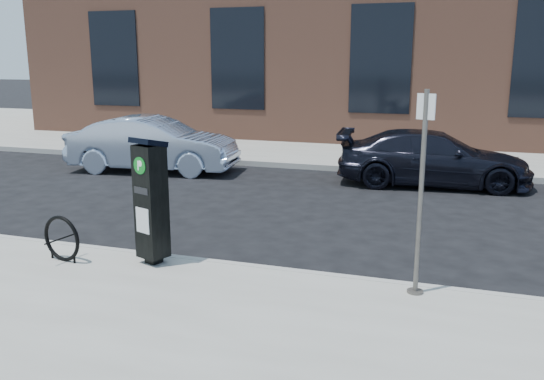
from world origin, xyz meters
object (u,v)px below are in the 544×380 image
at_px(parking_kiosk, 151,200).
at_px(sign_pole, 421,196).
at_px(bike_rack, 62,239).
at_px(car_silver, 153,144).
at_px(car_dark, 433,158).

xyz_separation_m(parking_kiosk, sign_pole, (3.71, 0.05, 0.32)).
bearing_deg(bike_rack, car_silver, 119.23).
relative_size(parking_kiosk, car_dark, 0.40).
xyz_separation_m(parking_kiosk, bike_rack, (-1.31, -0.35, -0.61)).
bearing_deg(sign_pole, parking_kiosk, -161.46).
relative_size(sign_pole, car_silver, 0.56).
bearing_deg(car_silver, car_dark, -92.80).
bearing_deg(parking_kiosk, car_dark, 84.56).
xyz_separation_m(sign_pole, car_dark, (-0.17, 7.29, -0.75)).
height_order(parking_kiosk, sign_pole, sign_pole).
bearing_deg(bike_rack, car_dark, 67.57).
height_order(bike_rack, car_dark, car_dark).
relative_size(bike_rack, car_silver, 0.15).
distance_m(parking_kiosk, bike_rack, 1.48).
bearing_deg(sign_pole, car_dark, 109.08).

